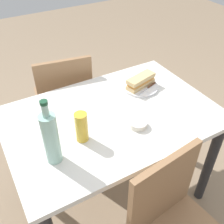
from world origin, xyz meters
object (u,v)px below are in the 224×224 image
(baguette_sandwich_near, at_px, (141,81))
(beer_glass, at_px, (82,127))
(chair_near, at_px, (65,98))
(plate_near, at_px, (140,87))
(knife_near, at_px, (148,88))
(dining_table, at_px, (112,130))
(olive_bowl, at_px, (138,124))
(water_bottle, at_px, (51,138))

(baguette_sandwich_near, xyz_separation_m, beer_glass, (0.51, 0.23, 0.03))
(chair_near, relative_size, baguette_sandwich_near, 4.11)
(plate_near, distance_m, beer_glass, 0.56)
(plate_near, xyz_separation_m, knife_near, (-0.02, 0.05, 0.01))
(chair_near, bearing_deg, baguette_sandwich_near, 128.72)
(dining_table, height_order, olive_bowl, olive_bowl)
(chair_near, height_order, plate_near, chair_near)
(plate_near, distance_m, baguette_sandwich_near, 0.04)
(baguette_sandwich_near, bearing_deg, olive_bowl, 53.61)
(chair_near, distance_m, water_bottle, 0.88)
(baguette_sandwich_near, bearing_deg, dining_table, 26.59)
(knife_near, xyz_separation_m, olive_bowl, (0.24, 0.25, -0.00))
(olive_bowl, bearing_deg, plate_near, -126.39)
(water_bottle, bearing_deg, chair_near, -113.32)
(beer_glass, bearing_deg, olive_bowl, 168.44)
(dining_table, bearing_deg, olive_bowl, 115.63)
(knife_near, height_order, beer_glass, beer_glass)
(chair_near, distance_m, baguette_sandwich_near, 0.64)
(dining_table, height_order, plate_near, plate_near)
(dining_table, bearing_deg, knife_near, -162.40)
(knife_near, bearing_deg, water_bottle, 19.32)
(knife_near, height_order, water_bottle, water_bottle)
(plate_near, xyz_separation_m, olive_bowl, (0.22, 0.29, 0.01))
(dining_table, bearing_deg, baguette_sandwich_near, -153.41)
(dining_table, relative_size, plate_near, 5.17)
(dining_table, xyz_separation_m, plate_near, (-0.29, -0.14, 0.12))
(beer_glass, bearing_deg, dining_table, -157.81)
(knife_near, relative_size, beer_glass, 1.11)
(knife_near, bearing_deg, olive_bowl, 46.01)
(baguette_sandwich_near, height_order, beer_glass, beer_glass)
(baguette_sandwich_near, distance_m, olive_bowl, 0.37)
(baguette_sandwich_near, bearing_deg, beer_glass, 24.72)
(plate_near, bearing_deg, water_bottle, 23.27)
(knife_near, xyz_separation_m, beer_glass, (0.53, 0.19, 0.06))
(plate_near, xyz_separation_m, water_bottle, (0.67, 0.29, 0.13))
(chair_near, bearing_deg, knife_near, 127.75)
(olive_bowl, bearing_deg, knife_near, -133.99)
(baguette_sandwich_near, relative_size, olive_bowl, 2.23)
(dining_table, xyz_separation_m, baguette_sandwich_near, (-0.29, -0.14, 0.16))
(olive_bowl, bearing_deg, baguette_sandwich_near, -126.39)
(chair_near, relative_size, plate_near, 3.81)
(knife_near, distance_m, water_bottle, 0.75)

